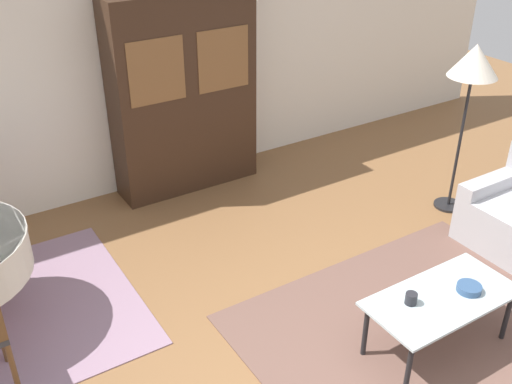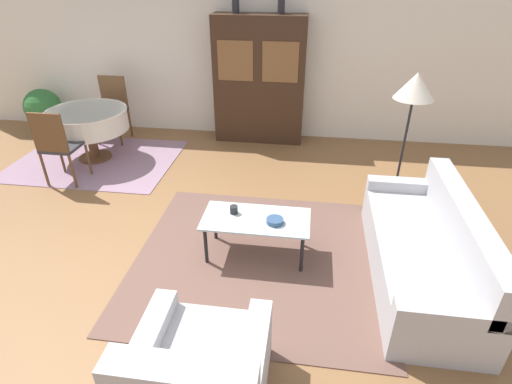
{
  "view_description": "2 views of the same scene",
  "coord_description": "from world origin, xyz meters",
  "px_view_note": "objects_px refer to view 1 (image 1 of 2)",
  "views": [
    {
      "loc": [
        -1.74,
        -1.71,
        3.02
      ],
      "look_at": [
        0.2,
        1.4,
        0.95
      ],
      "focal_mm": 42.0,
      "sensor_mm": 36.0,
      "label": 1
    },
    {
      "loc": [
        1.43,
        -2.95,
        2.66
      ],
      "look_at": [
        0.98,
        0.29,
        0.75
      ],
      "focal_mm": 28.0,
      "sensor_mm": 36.0,
      "label": 2
    }
  ],
  "objects_px": {
    "floor_lamp": "(474,67)",
    "display_cabinet": "(183,94)",
    "coffee_table": "(442,302)",
    "bowl": "(469,288)",
    "cup": "(411,298)"
  },
  "relations": [
    {
      "from": "coffee_table",
      "to": "bowl",
      "type": "relative_size",
      "value": 6.41
    },
    {
      "from": "floor_lamp",
      "to": "cup",
      "type": "relative_size",
      "value": 19.9
    },
    {
      "from": "cup",
      "to": "bowl",
      "type": "relative_size",
      "value": 0.49
    },
    {
      "from": "floor_lamp",
      "to": "display_cabinet",
      "type": "bearing_deg",
      "value": 137.49
    },
    {
      "from": "floor_lamp",
      "to": "bowl",
      "type": "height_order",
      "value": "floor_lamp"
    },
    {
      "from": "floor_lamp",
      "to": "coffee_table",
      "type": "bearing_deg",
      "value": -140.57
    },
    {
      "from": "display_cabinet",
      "to": "bowl",
      "type": "relative_size",
      "value": 11.85
    },
    {
      "from": "display_cabinet",
      "to": "cup",
      "type": "xyz_separation_m",
      "value": [
        0.15,
        -3.02,
        -0.5
      ]
    },
    {
      "from": "coffee_table",
      "to": "bowl",
      "type": "bearing_deg",
      "value": -15.35
    },
    {
      "from": "cup",
      "to": "floor_lamp",
      "type": "bearing_deg",
      "value": 34.26
    },
    {
      "from": "coffee_table",
      "to": "floor_lamp",
      "type": "distance_m",
      "value": 2.27
    },
    {
      "from": "bowl",
      "to": "coffee_table",
      "type": "bearing_deg",
      "value": 164.65
    },
    {
      "from": "coffee_table",
      "to": "bowl",
      "type": "height_order",
      "value": "bowl"
    },
    {
      "from": "floor_lamp",
      "to": "bowl",
      "type": "xyz_separation_m",
      "value": [
        -1.38,
        -1.35,
        -0.94
      ]
    },
    {
      "from": "display_cabinet",
      "to": "floor_lamp",
      "type": "relative_size",
      "value": 1.22
    }
  ]
}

